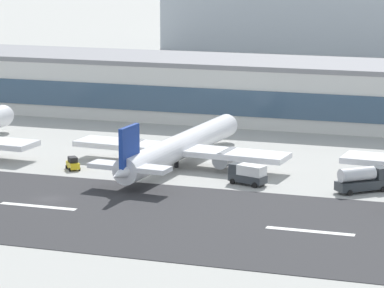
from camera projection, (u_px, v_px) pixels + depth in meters
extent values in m
plane|color=#A8A8A3|center=(50.00, 200.00, 149.71)|extent=(1400.00, 1400.00, 0.00)
cube|color=#2D2D30|center=(36.00, 206.00, 145.76)|extent=(800.00, 36.34, 0.08)
cube|color=white|center=(38.00, 206.00, 145.66)|extent=(12.00, 1.20, 0.01)
cube|color=white|center=(310.00, 231.00, 133.27)|extent=(12.00, 1.20, 0.01)
cube|color=silver|center=(260.00, 92.00, 214.42)|extent=(143.04, 22.85, 11.94)
cube|color=#38516B|center=(246.00, 103.00, 203.78)|extent=(138.74, 0.30, 5.37)
cube|color=gray|center=(261.00, 62.00, 213.12)|extent=(144.47, 23.08, 1.00)
sphere|color=white|center=(4.00, 115.00, 201.62)|extent=(4.12, 4.12, 4.12)
cylinder|color=white|center=(181.00, 146.00, 172.10)|extent=(7.99, 43.04, 4.28)
sphere|color=white|center=(227.00, 125.00, 191.37)|extent=(4.07, 4.07, 4.07)
cone|color=white|center=(125.00, 172.00, 152.84)|extent=(4.51, 8.02, 3.85)
cube|color=white|center=(179.00, 149.00, 171.42)|extent=(38.82, 9.74, 0.94)
cylinder|color=gray|center=(226.00, 158.00, 168.22)|extent=(3.29, 6.22, 2.78)
cylinder|color=gray|center=(134.00, 149.00, 174.93)|extent=(3.29, 6.22, 2.78)
cube|color=white|center=(130.00, 167.00, 154.30)|extent=(13.32, 4.65, 0.75)
cube|color=navy|center=(129.00, 148.00, 153.70)|extent=(1.18, 5.82, 6.85)
cylinder|color=black|center=(176.00, 164.00, 170.73)|extent=(0.77, 0.77, 1.18)
cube|color=gold|center=(73.00, 165.00, 168.97)|extent=(3.28, 3.48, 1.00)
cube|color=black|center=(73.00, 160.00, 168.78)|extent=(2.21, 2.29, 0.90)
cylinder|color=black|center=(70.00, 170.00, 167.76)|extent=(0.60, 0.64, 0.60)
cylinder|color=black|center=(79.00, 169.00, 168.34)|extent=(0.60, 0.64, 0.60)
cylinder|color=black|center=(67.00, 167.00, 169.80)|extent=(0.60, 0.64, 0.60)
cylinder|color=black|center=(76.00, 166.00, 170.38)|extent=(0.60, 0.64, 0.60)
cube|color=#2D3338|center=(248.00, 178.00, 158.62)|extent=(6.45, 4.16, 1.20)
cube|color=silver|center=(252.00, 170.00, 157.91)|extent=(4.82, 3.54, 1.60)
cube|color=#2D3338|center=(236.00, 168.00, 159.61)|extent=(2.29, 2.62, 1.50)
cylinder|color=black|center=(241.00, 179.00, 160.91)|extent=(0.94, 0.55, 0.90)
cylinder|color=black|center=(232.00, 181.00, 159.02)|extent=(0.94, 0.55, 0.90)
cylinder|color=black|center=(263.00, 182.00, 158.45)|extent=(0.94, 0.55, 0.90)
cylinder|color=black|center=(255.00, 185.00, 156.57)|extent=(0.94, 0.55, 0.90)
cube|color=#2D3338|center=(362.00, 185.00, 153.94)|extent=(8.14, 7.52, 1.40)
cylinder|color=silver|center=(357.00, 174.00, 153.21)|extent=(5.75, 5.36, 2.10)
cube|color=#2D3338|center=(381.00, 173.00, 154.82)|extent=(3.11, 3.14, 1.80)
cylinder|color=black|center=(383.00, 189.00, 154.01)|extent=(0.86, 0.80, 0.90)
cylinder|color=black|center=(374.00, 186.00, 156.37)|extent=(0.86, 0.80, 0.90)
cylinder|color=black|center=(350.00, 193.00, 151.80)|extent=(0.86, 0.80, 0.90)
cylinder|color=black|center=(341.00, 189.00, 154.15)|extent=(0.86, 0.80, 0.90)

